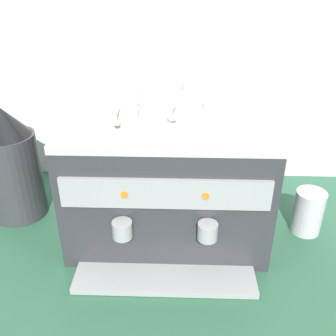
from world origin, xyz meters
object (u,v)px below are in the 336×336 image
object	(u,v)px
ceramic_bowl_1	(222,106)
ceramic_bowl_0	(107,100)
ceramic_cup_3	(149,96)
ceramic_cup_1	(124,110)
ceramic_cup_2	(192,90)
milk_pitcher	(308,212)
coffee_grinder	(12,165)
ceramic_cup_0	(184,107)
espresso_machine	(168,175)

from	to	relation	value
ceramic_bowl_1	ceramic_bowl_0	bearing A→B (deg)	171.35
ceramic_cup_3	ceramic_bowl_0	size ratio (longest dim) A/B	0.97
ceramic_cup_1	ceramic_cup_2	world-z (taller)	ceramic_cup_1
ceramic_cup_2	milk_pitcher	size ratio (longest dim) A/B	0.64
ceramic_bowl_0	coffee_grinder	xyz separation A→B (m)	(-0.34, -0.05, -0.22)
ceramic_cup_0	coffee_grinder	size ratio (longest dim) A/B	0.26
ceramic_bowl_1	ceramic_cup_2	bearing A→B (deg)	130.56
espresso_machine	coffee_grinder	bearing A→B (deg)	174.05
ceramic_cup_0	ceramic_cup_1	distance (m)	0.18
espresso_machine	ceramic_cup_1	xyz separation A→B (m)	(-0.13, -0.05, 0.25)
ceramic_bowl_0	milk_pitcher	bearing A→B (deg)	-10.33
ceramic_cup_2	ceramic_bowl_1	size ratio (longest dim) A/B	0.85
ceramic_cup_2	ceramic_cup_3	distance (m)	0.16
ceramic_cup_3	ceramic_cup_2	bearing A→B (deg)	33.67
ceramic_cup_3	ceramic_cup_0	bearing A→B (deg)	-37.89
ceramic_cup_3	coffee_grinder	size ratio (longest dim) A/B	0.28
ceramic_cup_1	ceramic_cup_3	xyz separation A→B (m)	(0.06, 0.12, 0.00)
ceramic_cup_0	milk_pitcher	bearing A→B (deg)	0.24
espresso_machine	coffee_grinder	distance (m)	0.55
ceramic_bowl_0	milk_pitcher	xyz separation A→B (m)	(0.68, -0.12, -0.34)
espresso_machine	ceramic_cup_2	bearing A→B (deg)	64.56
ceramic_cup_3	ceramic_bowl_1	size ratio (longest dim) A/B	0.99
ceramic_bowl_1	coffee_grinder	size ratio (longest dim) A/B	0.28
ceramic_cup_0	ceramic_cup_2	bearing A→B (deg)	81.45
ceramic_cup_0	ceramic_bowl_1	world-z (taller)	ceramic_cup_0
ceramic_cup_1	milk_pitcher	bearing A→B (deg)	3.61
espresso_machine	ceramic_cup_3	xyz separation A→B (m)	(-0.06, 0.07, 0.25)
ceramic_cup_1	coffee_grinder	world-z (taller)	ceramic_cup_1
espresso_machine	milk_pitcher	bearing A→B (deg)	-1.83
espresso_machine	ceramic_bowl_0	distance (m)	0.32
ceramic_bowl_0	ceramic_cup_3	bearing A→B (deg)	-15.66
coffee_grinder	ceramic_cup_2	bearing A→B (deg)	9.35
espresso_machine	milk_pitcher	world-z (taller)	espresso_machine
ceramic_cup_2	coffee_grinder	world-z (taller)	ceramic_cup_2
ceramic_cup_2	coffee_grinder	xyz separation A→B (m)	(-0.62, -0.10, -0.24)
ceramic_cup_0	ceramic_bowl_0	bearing A→B (deg)	153.57
ceramic_cup_1	ceramic_cup_3	world-z (taller)	ceramic_cup_3
ceramic_cup_1	milk_pitcher	world-z (taller)	ceramic_cup_1
ceramic_bowl_0	ceramic_bowl_1	size ratio (longest dim) A/B	1.02
ceramic_bowl_0	ceramic_bowl_1	xyz separation A→B (m)	(0.37, -0.06, 0.00)
ceramic_cup_0	ceramic_cup_2	size ratio (longest dim) A/B	1.09
ceramic_cup_1	ceramic_bowl_0	world-z (taller)	ceramic_cup_1
ceramic_cup_2	ceramic_bowl_1	distance (m)	0.14
ceramic_cup_3	milk_pitcher	bearing A→B (deg)	-8.87
ceramic_cup_1	ceramic_cup_2	size ratio (longest dim) A/B	1.21
ceramic_cup_3	milk_pitcher	size ratio (longest dim) A/B	0.75
espresso_machine	ceramic_cup_0	world-z (taller)	ceramic_cup_0
espresso_machine	ceramic_cup_1	size ratio (longest dim) A/B	5.14
ceramic_cup_3	ceramic_bowl_0	bearing A→B (deg)	164.34
ceramic_cup_0	milk_pitcher	distance (m)	0.56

